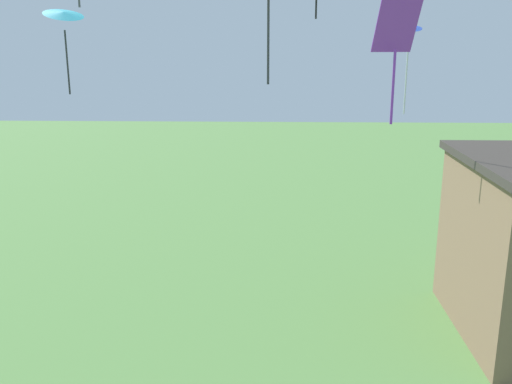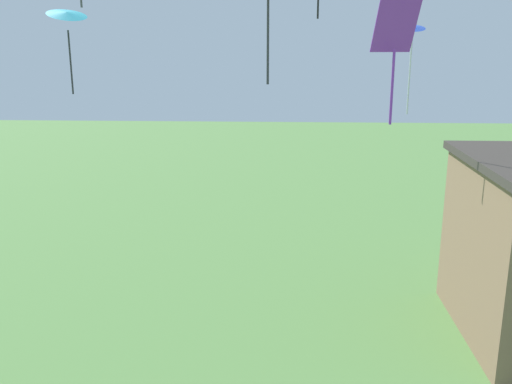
# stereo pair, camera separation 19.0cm
# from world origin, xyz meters

# --- Properties ---
(kite_purple_streamer) EXTENTS (0.84, 0.61, 2.29)m
(kite_purple_streamer) POSITION_xyz_m (2.59, 7.84, 8.72)
(kite_purple_streamer) COLOR purple
(kite_cyan_delta) EXTENTS (1.54, 1.53, 2.45)m
(kite_cyan_delta) POSITION_xyz_m (-5.52, 13.52, 9.32)
(kite_cyan_delta) COLOR #2DB2C6
(kite_blue_delta) EXTENTS (0.77, 0.75, 2.67)m
(kite_blue_delta) POSITION_xyz_m (4.32, 14.57, 8.80)
(kite_blue_delta) COLOR blue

